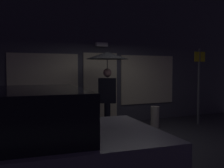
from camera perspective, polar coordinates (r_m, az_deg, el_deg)
ground_plane at (r=6.57m, az=4.70°, el=-11.94°), size 18.00×18.00×0.00m
building_facade at (r=8.48m, az=-2.89°, el=6.74°), size 10.40×0.48×4.51m
person_with_umbrella at (r=7.11m, az=-1.01°, el=3.06°), size 1.13×1.13×2.16m
street_sign_post at (r=8.68m, az=17.93°, el=0.52°), size 0.40×0.07×2.33m
sidewalk_bollard at (r=8.01m, az=9.09°, el=-6.90°), size 0.25×0.25×0.62m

